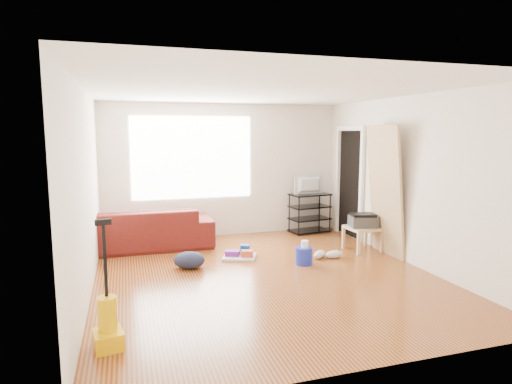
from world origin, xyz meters
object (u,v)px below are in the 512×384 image
object	(u,v)px
sofa	(143,248)
side_table	(363,231)
cleaning_tray	(240,255)
backpack	(190,268)
bucket	(304,264)
vacuum	(108,324)
tv_stand	(310,213)

from	to	relation	value
sofa	side_table	size ratio (longest dim) A/B	4.52
sofa	cleaning_tray	bearing A→B (deg)	144.29
side_table	backpack	distance (m)	2.93
bucket	vacuum	xyz separation A→B (m)	(-2.71, -1.78, 0.22)
sofa	backpack	size ratio (longest dim) A/B	5.29
tv_stand	backpack	world-z (taller)	tv_stand
cleaning_tray	backpack	world-z (taller)	cleaning_tray
vacuum	backpack	bearing A→B (deg)	53.60
sofa	cleaning_tray	xyz separation A→B (m)	(1.45, -1.04, 0.05)
backpack	vacuum	bearing A→B (deg)	-101.89
tv_stand	cleaning_tray	distance (m)	2.23
tv_stand	bucket	size ratio (longest dim) A/B	3.17
side_table	backpack	xyz separation A→B (m)	(-2.91, -0.12, -0.34)
tv_stand	cleaning_tray	xyz separation A→B (m)	(-1.77, -1.31, -0.34)
sofa	bucket	bearing A→B (deg)	144.45
sofa	vacuum	size ratio (longest dim) A/B	1.99
sofa	backpack	distance (m)	1.46
backpack	vacuum	size ratio (longest dim) A/B	0.38
sofa	side_table	bearing A→B (deg)	160.98
side_table	cleaning_tray	distance (m)	2.10
tv_stand	vacuum	distance (m)	5.19
bucket	cleaning_tray	xyz separation A→B (m)	(-0.83, 0.59, 0.05)
side_table	cleaning_tray	xyz separation A→B (m)	(-2.07, 0.17, -0.28)
bucket	sofa	bearing A→B (deg)	144.45
side_table	bucket	xyz separation A→B (m)	(-1.24, -0.42, -0.34)
sofa	side_table	xyz separation A→B (m)	(3.52, -1.21, 0.34)
side_table	tv_stand	bearing A→B (deg)	101.44
tv_stand	backpack	size ratio (longest dim) A/B	1.82
bucket	vacuum	world-z (taller)	vacuum
bucket	backpack	size ratio (longest dim) A/B	0.57
tv_stand	side_table	xyz separation A→B (m)	(0.30, -1.48, -0.05)
tv_stand	cleaning_tray	world-z (taller)	tv_stand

